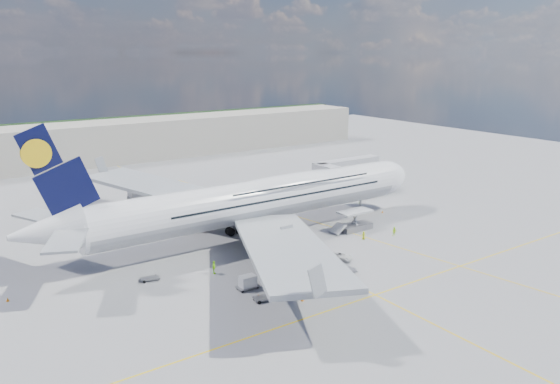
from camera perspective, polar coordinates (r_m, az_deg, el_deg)
ground at (r=91.22m, az=1.05°, el=-6.32°), size 300.00×300.00×0.00m
taxi_line_main at (r=91.22m, az=1.05°, el=-6.32°), size 0.25×220.00×0.01m
taxi_line_cross at (r=77.15m, az=9.90°, el=-10.54°), size 120.00×0.25×0.01m
taxi_line_diag at (r=106.77m, az=4.02°, el=-3.24°), size 14.16×99.06×0.01m
airliner at (r=97.15m, az=-2.25°, el=-0.78°), size 77.26×79.15×23.71m
jet_bridge at (r=123.00m, az=6.66°, el=2.36°), size 18.80×12.10×8.50m
cargo_loader at (r=103.03m, az=7.73°, el=-3.27°), size 8.53×3.20×3.67m
terminal at (r=173.64m, az=-17.64°, el=4.99°), size 180.00×16.00×12.00m
tree_line at (r=229.48m, az=-11.43°, el=7.00°), size 160.00×6.00×8.00m
dolly_row_a at (r=77.54m, az=-3.40°, el=-9.36°), size 3.13×1.72×1.96m
dolly_row_b at (r=74.46m, az=-1.59°, el=-10.98°), size 3.38×2.32×0.45m
dolly_row_c at (r=90.13m, az=-1.48°, el=-5.84°), size 3.66×2.78×2.06m
dolly_back at (r=82.66m, az=-13.42°, el=-8.75°), size 3.06×2.18×0.40m
dolly_nose_far at (r=83.72m, az=7.01°, el=-8.14°), size 3.27×2.63×0.42m
dolly_nose_near at (r=84.00m, az=6.55°, el=-8.02°), size 3.30×1.99×0.46m
baggage_tug at (r=82.21m, az=-0.50°, el=-8.10°), size 3.03×1.57×1.84m
catering_truck_inner at (r=104.14m, az=-8.45°, el=-2.86°), size 6.18×3.05×3.54m
catering_truck_outer at (r=122.64m, az=-13.94°, el=-0.32°), size 7.38×2.93×4.42m
service_van at (r=88.26m, az=6.05°, el=-6.68°), size 4.08×5.13×1.30m
crew_nose at (r=119.90m, az=8.37°, el=-0.95°), size 0.72×0.55×1.77m
crew_loader at (r=100.85m, az=11.87°, el=-4.07°), size 0.95×1.04×1.73m
crew_wing at (r=83.02m, az=-6.92°, el=-7.83°), size 1.00×1.27×2.01m
crew_van at (r=98.12m, az=8.73°, el=-4.52°), size 0.78×0.87×1.50m
crew_tug at (r=81.95m, az=5.01°, el=-8.21°), size 1.21×0.92×1.66m
cone_nose at (r=115.03m, az=10.65°, el=-2.03°), size 0.40×0.40×0.51m
cone_wing_left_inner at (r=112.05m, az=-14.05°, el=-2.66°), size 0.43×0.43×0.54m
cone_wing_left_outer at (r=114.37m, az=-11.92°, el=-2.17°), size 0.48×0.48×0.61m
cone_wing_right_inner at (r=75.17m, az=-2.29°, el=-10.80°), size 0.43×0.43×0.55m
cone_wing_right_outer at (r=74.32m, az=2.34°, el=-11.11°), size 0.43×0.43×0.55m
cone_tail at (r=82.59m, az=-26.58°, el=-10.01°), size 0.42×0.42×0.53m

